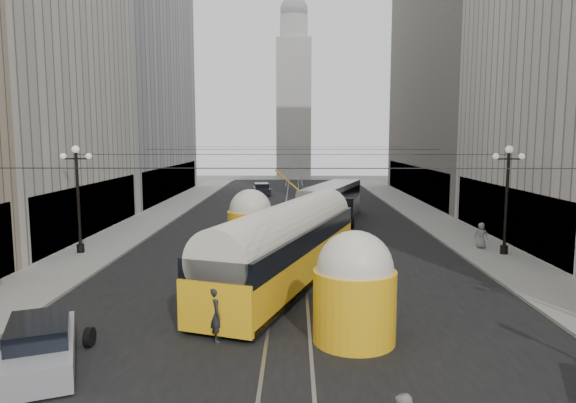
{
  "coord_description": "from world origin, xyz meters",
  "views": [
    {
      "loc": [
        0.22,
        -11.91,
        6.91
      ],
      "look_at": [
        -0.11,
        12.16,
        3.96
      ],
      "focal_mm": 32.0,
      "sensor_mm": 36.0,
      "label": 1
    }
  ],
  "objects_px": {
    "sedan_silver": "(40,346)",
    "pedestrian_sidewalk_right": "(481,235)",
    "streetcar": "(287,244)",
    "pedestrian_crossing_a": "(217,314)",
    "city_bus": "(332,201)"
  },
  "relations": [
    {
      "from": "streetcar",
      "to": "sedan_silver",
      "type": "xyz_separation_m",
      "value": [
        -7.37,
        -9.26,
        -1.24
      ]
    },
    {
      "from": "city_bus",
      "to": "sedan_silver",
      "type": "relative_size",
      "value": 2.48
    },
    {
      "from": "pedestrian_crossing_a",
      "to": "pedestrian_sidewalk_right",
      "type": "bearing_deg",
      "value": -48.88
    },
    {
      "from": "sedan_silver",
      "to": "pedestrian_sidewalk_right",
      "type": "bearing_deg",
      "value": 40.95
    },
    {
      "from": "sedan_silver",
      "to": "pedestrian_crossing_a",
      "type": "bearing_deg",
      "value": 23.04
    },
    {
      "from": "city_bus",
      "to": "pedestrian_sidewalk_right",
      "type": "height_order",
      "value": "city_bus"
    },
    {
      "from": "streetcar",
      "to": "pedestrian_sidewalk_right",
      "type": "distance_m",
      "value": 14.12
    },
    {
      "from": "sedan_silver",
      "to": "pedestrian_sidewalk_right",
      "type": "height_order",
      "value": "pedestrian_sidewalk_right"
    },
    {
      "from": "streetcar",
      "to": "pedestrian_crossing_a",
      "type": "bearing_deg",
      "value": -107.92
    },
    {
      "from": "city_bus",
      "to": "sedan_silver",
      "type": "bearing_deg",
      "value": -110.87
    },
    {
      "from": "streetcar",
      "to": "sedan_silver",
      "type": "height_order",
      "value": "streetcar"
    },
    {
      "from": "city_bus",
      "to": "pedestrian_crossing_a",
      "type": "xyz_separation_m",
      "value": [
        -5.79,
        -26.35,
        -0.73
      ]
    },
    {
      "from": "pedestrian_sidewalk_right",
      "to": "city_bus",
      "type": "bearing_deg",
      "value": -34.59
    },
    {
      "from": "streetcar",
      "to": "pedestrian_crossing_a",
      "type": "xyz_separation_m",
      "value": [
        -2.3,
        -7.11,
        -0.96
      ]
    },
    {
      "from": "city_bus",
      "to": "streetcar",
      "type": "bearing_deg",
      "value": -100.3
    }
  ]
}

